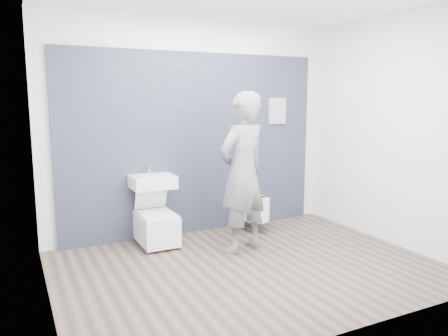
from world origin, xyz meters
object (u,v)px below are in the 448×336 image
washbasin (153,181)px  toilet_square (156,226)px  toilet_rounded (253,208)px  visitor (243,173)px

washbasin → toilet_square: washbasin is taller
toilet_square → washbasin: bearing=90.0°
toilet_rounded → toilet_square: bearing=-179.3°
visitor → toilet_square: bearing=-53.9°
washbasin → visitor: visitor is taller
washbasin → visitor: 1.15m
toilet_square → toilet_rounded: toilet_square is taller
visitor → washbasin: bearing=-58.2°
toilet_rounded → visitor: (-0.53, -0.65, 0.63)m
washbasin → toilet_rounded: 1.48m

